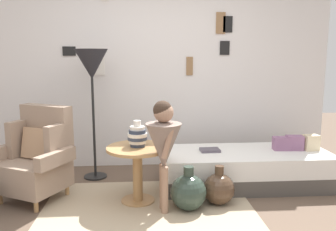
{
  "coord_description": "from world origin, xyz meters",
  "views": [
    {
      "loc": [
        -0.13,
        -2.76,
        1.49
      ],
      "look_at": [
        0.15,
        0.95,
        0.85
      ],
      "focal_mm": 37.35,
      "sensor_mm": 36.0,
      "label": 1
    }
  ],
  "objects_px": {
    "book_on_daybed": "(210,150)",
    "demijohn_near": "(188,192)",
    "vase_striped": "(137,136)",
    "demijohn_far": "(219,189)",
    "daybed": "(245,168)",
    "side_table": "(137,162)",
    "floor_lamp": "(92,69)",
    "armchair": "(37,157)",
    "person_child": "(164,142)"
  },
  "relations": [
    {
      "from": "book_on_daybed",
      "to": "demijohn_near",
      "type": "distance_m",
      "value": 0.77
    },
    {
      "from": "vase_striped",
      "to": "demijohn_far",
      "type": "relative_size",
      "value": 0.66
    },
    {
      "from": "daybed",
      "to": "side_table",
      "type": "xyz_separation_m",
      "value": [
        -1.24,
        -0.39,
        0.22
      ]
    },
    {
      "from": "side_table",
      "to": "demijohn_near",
      "type": "height_order",
      "value": "side_table"
    },
    {
      "from": "floor_lamp",
      "to": "book_on_daybed",
      "type": "height_order",
      "value": "floor_lamp"
    },
    {
      "from": "side_table",
      "to": "floor_lamp",
      "type": "relative_size",
      "value": 0.4
    },
    {
      "from": "armchair",
      "to": "daybed",
      "type": "height_order",
      "value": "armchair"
    },
    {
      "from": "book_on_daybed",
      "to": "demijohn_near",
      "type": "xyz_separation_m",
      "value": [
        -0.34,
        -0.65,
        -0.23
      ]
    },
    {
      "from": "side_table",
      "to": "daybed",
      "type": "bearing_deg",
      "value": 17.41
    },
    {
      "from": "daybed",
      "to": "demijohn_far",
      "type": "xyz_separation_m",
      "value": [
        -0.43,
        -0.52,
        -0.04
      ]
    },
    {
      "from": "book_on_daybed",
      "to": "side_table",
      "type": "bearing_deg",
      "value": -152.99
    },
    {
      "from": "daybed",
      "to": "demijohn_near",
      "type": "relative_size",
      "value": 4.35
    },
    {
      "from": "vase_striped",
      "to": "book_on_daybed",
      "type": "xyz_separation_m",
      "value": [
        0.83,
        0.4,
        -0.28
      ]
    },
    {
      "from": "side_table",
      "to": "vase_striped",
      "type": "distance_m",
      "value": 0.27
    },
    {
      "from": "book_on_daybed",
      "to": "demijohn_near",
      "type": "bearing_deg",
      "value": -117.22
    },
    {
      "from": "side_table",
      "to": "floor_lamp",
      "type": "bearing_deg",
      "value": 124.46
    },
    {
      "from": "demijohn_far",
      "to": "demijohn_near",
      "type": "bearing_deg",
      "value": -162.37
    },
    {
      "from": "side_table",
      "to": "armchair",
      "type": "bearing_deg",
      "value": 169.41
    },
    {
      "from": "daybed",
      "to": "floor_lamp",
      "type": "bearing_deg",
      "value": 167.74
    },
    {
      "from": "floor_lamp",
      "to": "armchair",
      "type": "bearing_deg",
      "value": -131.65
    },
    {
      "from": "floor_lamp",
      "to": "book_on_daybed",
      "type": "bearing_deg",
      "value": -14.58
    },
    {
      "from": "armchair",
      "to": "person_child",
      "type": "xyz_separation_m",
      "value": [
        1.3,
        -0.45,
        0.25
      ]
    },
    {
      "from": "vase_striped",
      "to": "person_child",
      "type": "distance_m",
      "value": 0.37
    },
    {
      "from": "armchair",
      "to": "book_on_daybed",
      "type": "height_order",
      "value": "armchair"
    },
    {
      "from": "daybed",
      "to": "side_table",
      "type": "bearing_deg",
      "value": -162.59
    },
    {
      "from": "vase_striped",
      "to": "book_on_daybed",
      "type": "relative_size",
      "value": 1.21
    },
    {
      "from": "side_table",
      "to": "vase_striped",
      "type": "xyz_separation_m",
      "value": [
        0.0,
        0.02,
        0.27
      ]
    },
    {
      "from": "floor_lamp",
      "to": "book_on_daybed",
      "type": "relative_size",
      "value": 7.12
    },
    {
      "from": "side_table",
      "to": "person_child",
      "type": "height_order",
      "value": "person_child"
    },
    {
      "from": "floor_lamp",
      "to": "vase_striped",
      "type": "bearing_deg",
      "value": -54.73
    },
    {
      "from": "vase_striped",
      "to": "demijohn_near",
      "type": "height_order",
      "value": "vase_striped"
    },
    {
      "from": "side_table",
      "to": "demijohn_far",
      "type": "xyz_separation_m",
      "value": [
        0.82,
        -0.13,
        -0.26
      ]
    },
    {
      "from": "floor_lamp",
      "to": "person_child",
      "type": "bearing_deg",
      "value": -52.71
    },
    {
      "from": "demijohn_near",
      "to": "armchair",
      "type": "bearing_deg",
      "value": 164.54
    },
    {
      "from": "daybed",
      "to": "side_table",
      "type": "relative_size",
      "value": 3.04
    },
    {
      "from": "armchair",
      "to": "person_child",
      "type": "distance_m",
      "value": 1.4
    },
    {
      "from": "daybed",
      "to": "vase_striped",
      "type": "height_order",
      "value": "vase_striped"
    },
    {
      "from": "daybed",
      "to": "floor_lamp",
      "type": "distance_m",
      "value": 2.14
    },
    {
      "from": "vase_striped",
      "to": "demijohn_far",
      "type": "distance_m",
      "value": 0.98
    },
    {
      "from": "armchair",
      "to": "vase_striped",
      "type": "xyz_separation_m",
      "value": [
        1.05,
        -0.18,
        0.25
      ]
    },
    {
      "from": "side_table",
      "to": "book_on_daybed",
      "type": "height_order",
      "value": "side_table"
    },
    {
      "from": "person_child",
      "to": "demijohn_far",
      "type": "height_order",
      "value": "person_child"
    },
    {
      "from": "book_on_daybed",
      "to": "person_child",
      "type": "bearing_deg",
      "value": -130.55
    },
    {
      "from": "floor_lamp",
      "to": "book_on_daybed",
      "type": "distance_m",
      "value": 1.68
    },
    {
      "from": "daybed",
      "to": "demijohn_far",
      "type": "distance_m",
      "value": 0.67
    },
    {
      "from": "demijohn_near",
      "to": "book_on_daybed",
      "type": "bearing_deg",
      "value": 62.78
    },
    {
      "from": "vase_striped",
      "to": "person_child",
      "type": "relative_size",
      "value": 0.25
    },
    {
      "from": "vase_striped",
      "to": "demijohn_near",
      "type": "xyz_separation_m",
      "value": [
        0.49,
        -0.25,
        -0.51
      ]
    },
    {
      "from": "vase_striped",
      "to": "book_on_daybed",
      "type": "distance_m",
      "value": 0.96
    },
    {
      "from": "armchair",
      "to": "demijohn_far",
      "type": "distance_m",
      "value": 1.91
    }
  ]
}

